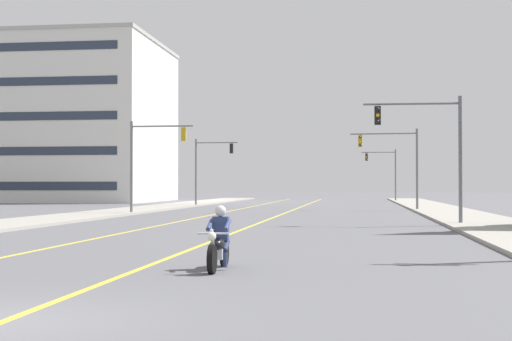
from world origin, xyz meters
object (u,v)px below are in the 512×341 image
(motorcycle_with_rider, at_px, (219,244))
(traffic_signal_far_right, at_px, (386,167))
(traffic_signal_mid_right, at_px, (397,156))
(traffic_signal_mid_left, at_px, (208,162))
(apartment_building_far_left_block, at_px, (78,122))
(traffic_signal_near_left, at_px, (149,153))
(traffic_signal_near_right, at_px, (432,140))

(motorcycle_with_rider, relative_size, traffic_signal_far_right, 0.35)
(traffic_signal_mid_right, distance_m, traffic_signal_far_right, 32.89)
(motorcycle_with_rider, relative_size, traffic_signal_mid_left, 0.35)
(motorcycle_with_rider, xyz_separation_m, apartment_building_far_left_block, (-29.96, 69.39, 8.87))
(traffic_signal_mid_left, height_order, apartment_building_far_left_block, apartment_building_far_left_block)
(motorcycle_with_rider, distance_m, traffic_signal_near_left, 33.82)
(traffic_signal_near_right, bearing_deg, motorcycle_with_rider, -108.40)
(traffic_signal_near_left, xyz_separation_m, traffic_signal_far_right, (17.11, 42.17, -0.01))
(traffic_signal_far_right, bearing_deg, motorcycle_with_rider, -95.00)
(traffic_signal_far_right, relative_size, apartment_building_far_left_block, 0.30)
(traffic_signal_near_left, distance_m, traffic_signal_far_right, 45.51)
(traffic_signal_far_right, bearing_deg, traffic_signal_mid_left, -126.99)
(motorcycle_with_rider, relative_size, traffic_signal_near_left, 0.35)
(traffic_signal_mid_left, distance_m, traffic_signal_far_right, 28.31)
(motorcycle_with_rider, bearing_deg, traffic_signal_mid_right, 81.53)
(motorcycle_with_rider, distance_m, traffic_signal_mid_right, 41.82)
(motorcycle_with_rider, bearing_deg, traffic_signal_near_left, 108.41)
(motorcycle_with_rider, distance_m, traffic_signal_near_right, 21.47)
(traffic_signal_near_left, xyz_separation_m, apartment_building_far_left_block, (-19.33, 37.47, 5.39))
(traffic_signal_near_right, height_order, traffic_signal_far_right, same)
(traffic_signal_near_right, height_order, apartment_building_far_left_block, apartment_building_far_left_block)
(traffic_signal_mid_left, relative_size, apartment_building_far_left_block, 0.30)
(traffic_signal_near_right, distance_m, traffic_signal_far_right, 54.00)
(motorcycle_with_rider, distance_m, apartment_building_far_left_block, 76.10)
(motorcycle_with_rider, bearing_deg, apartment_building_far_left_block, 113.35)
(traffic_signal_mid_right, bearing_deg, motorcycle_with_rider, -98.47)
(apartment_building_far_left_block, bearing_deg, traffic_signal_near_left, -62.71)
(traffic_signal_near_left, distance_m, traffic_signal_mid_right, 19.17)
(traffic_signal_mid_right, xyz_separation_m, traffic_signal_far_right, (0.34, 32.88, -0.06))
(traffic_signal_mid_right, bearing_deg, traffic_signal_far_right, 89.40)
(apartment_building_far_left_block, bearing_deg, motorcycle_with_rider, -66.65)
(traffic_signal_near_right, distance_m, traffic_signal_mid_right, 21.12)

